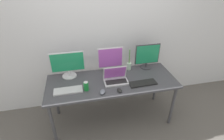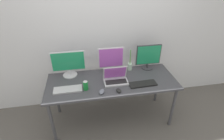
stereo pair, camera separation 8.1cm
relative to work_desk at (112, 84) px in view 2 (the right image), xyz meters
name	(u,v)px [view 2 (the right image)]	position (x,y,z in m)	size (l,w,h in m)	color
ground_plane	(112,118)	(0.00, 0.00, -0.68)	(16.00, 16.00, 0.00)	#5B5651
wall_back	(105,30)	(0.00, 0.59, 0.62)	(7.00, 0.08, 2.60)	silver
work_desk	(112,84)	(0.00, 0.00, 0.00)	(1.85, 0.71, 0.74)	#424247
monitor_left	(69,63)	(-0.60, 0.26, 0.27)	(0.48, 0.21, 0.39)	silver
monitor_center	(111,60)	(0.03, 0.26, 0.27)	(0.38, 0.20, 0.40)	silver
monitor_right	(148,56)	(0.62, 0.26, 0.27)	(0.39, 0.18, 0.40)	#38383D
laptop_silver	(116,78)	(0.05, -0.02, 0.11)	(0.34, 0.21, 0.22)	#B7B7BC
keyboard_main	(143,84)	(0.41, -0.17, 0.07)	(0.38, 0.14, 0.02)	black
keyboard_aux	(68,89)	(-0.62, -0.11, 0.07)	(0.37, 0.15, 0.02)	#B2B2B7
mouse_by_keyboard	(102,92)	(-0.18, -0.25, 0.08)	(0.06, 0.11, 0.03)	slate
mouse_by_laptop	(119,90)	(0.04, -0.26, 0.08)	(0.06, 0.09, 0.03)	black
soda_can_near_keyboard	(86,85)	(-0.38, -0.14, 0.12)	(0.07, 0.07, 0.13)	#197F33
bamboo_vase	(130,66)	(0.33, 0.26, 0.13)	(0.07, 0.07, 0.34)	#B2D1B7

